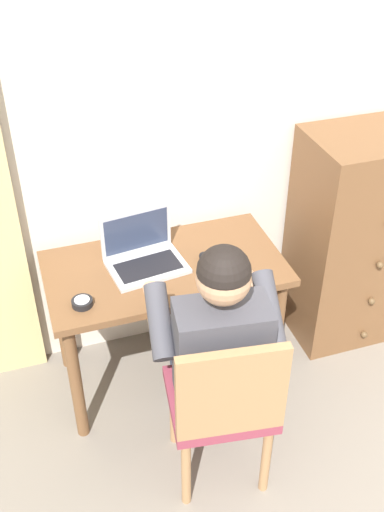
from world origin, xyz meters
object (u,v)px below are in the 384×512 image
desk (165,285)px  laptop (143,254)px  chair (224,402)px  dresser (355,238)px  person_seated (215,338)px  desk_clock (82,302)px  computer_mouse (206,258)px

desk → laptop: size_ratio=2.96×
desk → chair: (0.05, -0.66, -0.10)m
dresser → person_seated: (-0.98, -0.56, 0.09)m
desk → dresser: 1.06m
desk → person_seated: size_ratio=0.91×
dresser → desk_clock: dresser is taller
laptop → dresser: bearing=1.6°
dresser → desk: bearing=-175.9°
laptop → desk_clock: laptop is taller
chair → laptop: (-0.14, 0.71, 0.27)m
desk → dresser: size_ratio=0.93×
dresser → desk_clock: bearing=-170.8°
person_seated → laptop: bearing=106.7°
desk → desk_clock: 0.46m
chair → desk_clock: bearing=132.2°
chair → computer_mouse: 0.69m
chair → computer_mouse: bearing=77.3°
desk_clock → laptop: bearing=32.6°
chair → person_seated: size_ratio=0.73×
chair → computer_mouse: (0.14, 0.63, 0.24)m
computer_mouse → desk_clock: size_ratio=1.11×
chair → laptop: size_ratio=2.39×
desk → computer_mouse: size_ratio=10.93×
desk → laptop: 0.19m
chair → computer_mouse: chair is taller
chair → laptop: 0.77m
person_seated → desk_clock: (-0.48, 0.32, 0.05)m
dresser → computer_mouse: (-0.86, -0.10, 0.14)m
dresser → computer_mouse: size_ratio=11.77×
laptop → desk_clock: bearing=-147.4°
dresser → laptop: bearing=-178.4°
computer_mouse → desk: bearing=165.9°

